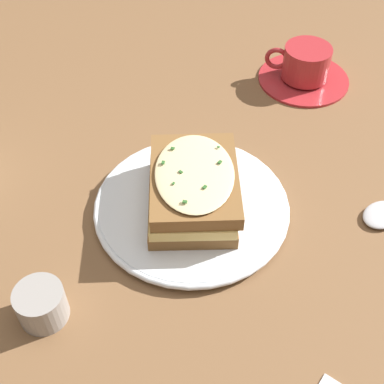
% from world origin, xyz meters
% --- Properties ---
extents(ground_plane, '(2.40, 2.40, 0.00)m').
position_xyz_m(ground_plane, '(0.00, 0.00, 0.00)').
color(ground_plane, brown).
extents(dinner_plate, '(0.26, 0.26, 0.01)m').
position_xyz_m(dinner_plate, '(0.03, -0.00, 0.01)').
color(dinner_plate, white).
rests_on(dinner_plate, ground_plane).
extents(sandwich, '(0.13, 0.17, 0.06)m').
position_xyz_m(sandwich, '(0.03, -0.00, 0.04)').
color(sandwich, brown).
rests_on(sandwich, dinner_plate).
extents(teacup_with_saucer, '(0.15, 0.15, 0.06)m').
position_xyz_m(teacup_with_saucer, '(0.26, 0.26, 0.02)').
color(teacup_with_saucer, '#AD282D').
rests_on(teacup_with_saucer, ground_plane).
extents(condiment_pot, '(0.06, 0.06, 0.04)m').
position_xyz_m(condiment_pot, '(-0.17, -0.13, 0.02)').
color(condiment_pot, gray).
rests_on(condiment_pot, ground_plane).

